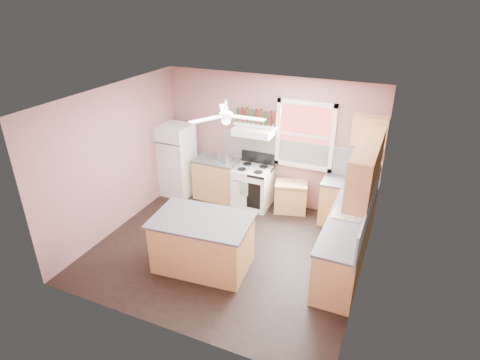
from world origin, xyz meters
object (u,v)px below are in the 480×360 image
at_px(toaster, 224,157).
at_px(stove, 253,187).
at_px(island, 203,244).
at_px(refrigerator, 177,160).
at_px(cart, 291,197).

height_order(toaster, stove, toaster).
height_order(toaster, island, toaster).
relative_size(toaster, stove, 0.33).
bearing_deg(toaster, refrigerator, -155.77).
height_order(refrigerator, cart, refrigerator).
distance_m(refrigerator, toaster, 1.12).
xyz_separation_m(refrigerator, island, (1.77, -2.10, -0.36)).
distance_m(stove, cart, 0.82).
bearing_deg(toaster, island, -55.45).
xyz_separation_m(toaster, stove, (0.65, -0.01, -0.56)).
bearing_deg(refrigerator, toaster, 8.56).
bearing_deg(cart, refrigerator, 170.18).
bearing_deg(island, stove, 85.38).
distance_m(toaster, cart, 1.60).
relative_size(stove, cart, 1.35).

